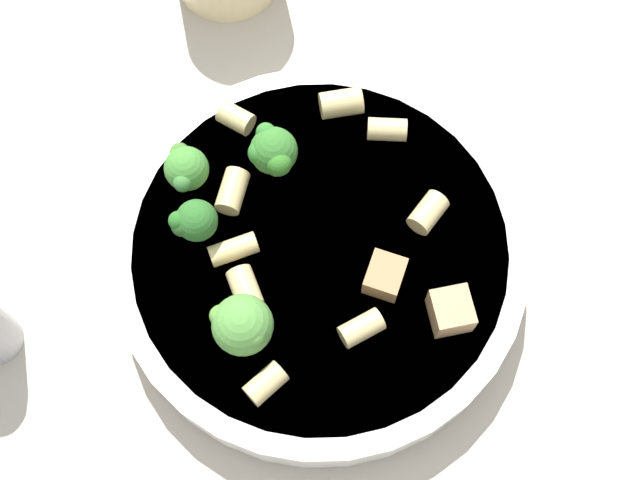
{
  "coord_description": "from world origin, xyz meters",
  "views": [
    {
      "loc": [
        0.14,
        0.11,
        0.49
      ],
      "look_at": [
        0.0,
        0.0,
        0.05
      ],
      "focal_mm": 45.0,
      "sensor_mm": 36.0,
      "label": 1
    }
  ],
  "objects_px": {
    "chicken_chunk_1": "(451,311)",
    "rigatoni_6": "(245,288)",
    "broccoli_floret_3": "(273,152)",
    "rigatoni_4": "(428,213)",
    "rigatoni_8": "(236,118)",
    "rigatoni_1": "(232,191)",
    "rigatoni_2": "(233,249)",
    "pasta_bowl": "(320,255)",
    "broccoli_floret_1": "(186,168)",
    "rigatoni_5": "(361,328)",
    "rigatoni_7": "(341,103)",
    "broccoli_floret_2": "(241,324)",
    "broccoli_floret_0": "(194,222)",
    "rigatoni_3": "(266,383)",
    "chicken_chunk_0": "(385,276)",
    "rigatoni_0": "(387,130)"
  },
  "relations": [
    {
      "from": "rigatoni_8",
      "to": "rigatoni_4",
      "type": "bearing_deg",
      "value": 99.0
    },
    {
      "from": "broccoli_floret_1",
      "to": "pasta_bowl",
      "type": "bearing_deg",
      "value": 99.93
    },
    {
      "from": "broccoli_floret_3",
      "to": "rigatoni_3",
      "type": "bearing_deg",
      "value": 37.06
    },
    {
      "from": "rigatoni_0",
      "to": "rigatoni_1",
      "type": "height_order",
      "value": "rigatoni_1"
    },
    {
      "from": "rigatoni_0",
      "to": "rigatoni_7",
      "type": "distance_m",
      "value": 0.03
    },
    {
      "from": "broccoli_floret_1",
      "to": "rigatoni_4",
      "type": "relative_size",
      "value": 1.37
    },
    {
      "from": "rigatoni_1",
      "to": "chicken_chunk_1",
      "type": "height_order",
      "value": "chicken_chunk_1"
    },
    {
      "from": "rigatoni_2",
      "to": "pasta_bowl",
      "type": "bearing_deg",
      "value": 133.09
    },
    {
      "from": "rigatoni_5",
      "to": "pasta_bowl",
      "type": "bearing_deg",
      "value": -117.99
    },
    {
      "from": "pasta_bowl",
      "to": "rigatoni_5",
      "type": "xyz_separation_m",
      "value": [
        0.03,
        0.05,
        0.02
      ]
    },
    {
      "from": "broccoli_floret_3",
      "to": "rigatoni_3",
      "type": "xyz_separation_m",
      "value": [
        0.11,
        0.08,
        -0.02
      ]
    },
    {
      "from": "broccoli_floret_2",
      "to": "broccoli_floret_3",
      "type": "bearing_deg",
      "value": -150.54
    },
    {
      "from": "rigatoni_4",
      "to": "rigatoni_1",
      "type": "bearing_deg",
      "value": -58.95
    },
    {
      "from": "broccoli_floret_0",
      "to": "rigatoni_3",
      "type": "distance_m",
      "value": 0.1
    },
    {
      "from": "broccoli_floret_2",
      "to": "rigatoni_1",
      "type": "height_order",
      "value": "broccoli_floret_2"
    },
    {
      "from": "broccoli_floret_2",
      "to": "rigatoni_8",
      "type": "xyz_separation_m",
      "value": [
        -0.1,
        -0.09,
        -0.01
      ]
    },
    {
      "from": "broccoli_floret_3",
      "to": "rigatoni_8",
      "type": "relative_size",
      "value": 1.84
    },
    {
      "from": "broccoli_floret_1",
      "to": "broccoli_floret_3",
      "type": "relative_size",
      "value": 0.83
    },
    {
      "from": "chicken_chunk_1",
      "to": "rigatoni_6",
      "type": "bearing_deg",
      "value": -59.04
    },
    {
      "from": "pasta_bowl",
      "to": "broccoli_floret_1",
      "type": "height_order",
      "value": "broccoli_floret_1"
    },
    {
      "from": "rigatoni_8",
      "to": "broccoli_floret_3",
      "type": "bearing_deg",
      "value": 74.56
    },
    {
      "from": "pasta_bowl",
      "to": "broccoli_floret_0",
      "type": "bearing_deg",
      "value": -56.98
    },
    {
      "from": "chicken_chunk_0",
      "to": "chicken_chunk_1",
      "type": "xyz_separation_m",
      "value": [
        -0.01,
        0.04,
        0.0
      ]
    },
    {
      "from": "rigatoni_4",
      "to": "rigatoni_5",
      "type": "relative_size",
      "value": 0.96
    },
    {
      "from": "rigatoni_3",
      "to": "broccoli_floret_1",
      "type": "bearing_deg",
      "value": -120.51
    },
    {
      "from": "rigatoni_3",
      "to": "broccoli_floret_3",
      "type": "bearing_deg",
      "value": -142.94
    },
    {
      "from": "chicken_chunk_1",
      "to": "pasta_bowl",
      "type": "bearing_deg",
      "value": -82.37
    },
    {
      "from": "broccoli_floret_2",
      "to": "rigatoni_0",
      "type": "bearing_deg",
      "value": -175.54
    },
    {
      "from": "rigatoni_1",
      "to": "rigatoni_8",
      "type": "height_order",
      "value": "same"
    },
    {
      "from": "rigatoni_6",
      "to": "broccoli_floret_0",
      "type": "bearing_deg",
      "value": -102.44
    },
    {
      "from": "pasta_bowl",
      "to": "chicken_chunk_0",
      "type": "relative_size",
      "value": 10.64
    },
    {
      "from": "rigatoni_3",
      "to": "rigatoni_6",
      "type": "distance_m",
      "value": 0.06
    },
    {
      "from": "rigatoni_7",
      "to": "chicken_chunk_1",
      "type": "height_order",
      "value": "chicken_chunk_1"
    },
    {
      "from": "broccoli_floret_1",
      "to": "rigatoni_8",
      "type": "height_order",
      "value": "broccoli_floret_1"
    },
    {
      "from": "rigatoni_1",
      "to": "rigatoni_3",
      "type": "relative_size",
      "value": 1.13
    },
    {
      "from": "rigatoni_3",
      "to": "chicken_chunk_0",
      "type": "height_order",
      "value": "chicken_chunk_0"
    },
    {
      "from": "broccoli_floret_2",
      "to": "rigatoni_2",
      "type": "bearing_deg",
      "value": -133.51
    },
    {
      "from": "chicken_chunk_0",
      "to": "pasta_bowl",
      "type": "bearing_deg",
      "value": -81.94
    },
    {
      "from": "chicken_chunk_1",
      "to": "broccoli_floret_1",
      "type": "bearing_deg",
      "value": -81.19
    },
    {
      "from": "rigatoni_4",
      "to": "rigatoni_5",
      "type": "distance_m",
      "value": 0.08
    },
    {
      "from": "rigatoni_8",
      "to": "rigatoni_7",
      "type": "bearing_deg",
      "value": 136.54
    },
    {
      "from": "rigatoni_8",
      "to": "rigatoni_1",
      "type": "bearing_deg",
      "value": 37.72
    },
    {
      "from": "rigatoni_4",
      "to": "chicken_chunk_1",
      "type": "height_order",
      "value": "chicken_chunk_1"
    },
    {
      "from": "rigatoni_4",
      "to": "rigatoni_8",
      "type": "xyz_separation_m",
      "value": [
        0.02,
        -0.14,
        -0.0
      ]
    },
    {
      "from": "broccoli_floret_3",
      "to": "rigatoni_4",
      "type": "xyz_separation_m",
      "value": [
        -0.03,
        0.09,
        -0.02
      ]
    },
    {
      "from": "rigatoni_3",
      "to": "rigatoni_1",
      "type": "bearing_deg",
      "value": -130.97
    },
    {
      "from": "rigatoni_2",
      "to": "rigatoni_4",
      "type": "distance_m",
      "value": 0.12
    },
    {
      "from": "broccoli_floret_0",
      "to": "rigatoni_4",
      "type": "relative_size",
      "value": 1.52
    },
    {
      "from": "broccoli_floret_1",
      "to": "rigatoni_7",
      "type": "height_order",
      "value": "broccoli_floret_1"
    },
    {
      "from": "rigatoni_5",
      "to": "rigatoni_8",
      "type": "relative_size",
      "value": 1.16
    }
  ]
}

